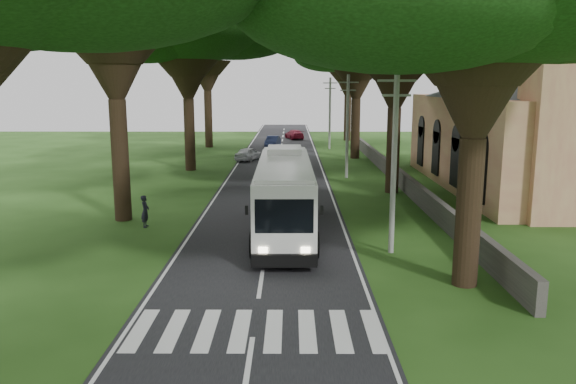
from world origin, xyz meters
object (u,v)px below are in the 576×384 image
distant_car_b (273,141)px  pedestrian (145,211)px  church (532,119)px  distant_car_c (294,134)px  distant_car_a (248,154)px  coach_bus (285,194)px  pole_near (394,158)px  pole_mid (347,125)px  pole_far (330,112)px

distant_car_b → pedestrian: size_ratio=2.29×
church → distant_car_c: (-16.27, 36.09, -4.25)m
distant_car_a → distant_car_c: 22.12m
coach_bus → distant_car_c: size_ratio=2.86×
pole_near → distant_car_a: bearing=105.8°
pole_mid → coach_bus: (-4.70, -16.66, -2.22)m
distant_car_a → distant_car_b: distant_car_a is taller
pedestrian → pole_far: bearing=-17.4°
distant_car_c → pole_far: bearing=92.7°
pole_near → pole_mid: (0.00, 20.00, 0.00)m
church → pole_far: size_ratio=3.00×
pedestrian → distant_car_b: bearing=-7.0°
pole_far → distant_car_b: 7.75m
church → pole_far: church is taller
church → distant_car_c: church is taller
coach_bus → distant_car_b: size_ratio=3.25×
church → distant_car_b: (-18.89, 26.73, -4.25)m
distant_car_a → distant_car_b: size_ratio=0.99×
distant_car_c → coach_bus: bearing=73.2°
pole_mid → distant_car_c: size_ratio=1.85×
pole_far → distant_car_a: size_ratio=2.13×
church → coach_bus: church is taller
pole_far → coach_bus: (-4.70, -36.66, -2.22)m
pole_mid → distant_car_b: pole_mid is taller
pole_far → pedestrian: bearing=-108.5°
pole_near → pole_far: bearing=90.0°
distant_car_b → distant_car_c: size_ratio=0.88×
pole_mid → distant_car_b: size_ratio=2.10×
coach_bus → distant_car_b: (-1.82, 38.94, -1.30)m
pole_far → church: bearing=-63.2°
pole_mid → pole_far: size_ratio=1.00×
distant_car_c → distant_car_b: bearing=58.6°
coach_bus → pedestrian: 7.36m
pole_far → distant_car_c: (-3.91, 11.63, -3.52)m
distant_car_c → pedestrian: (-7.98, -47.21, 0.17)m
distant_car_a → pedestrian: size_ratio=2.26×
pole_near → distant_car_c: bearing=94.3°
church → pole_mid: bearing=160.2°
church → pedestrian: 26.99m
pole_near → pedestrian: pole_near is taller
pole_mid → pedestrian: size_ratio=4.82×
distant_car_a → coach_bus: bearing=117.3°
coach_bus → pedestrian: coach_bus is taller
distant_car_a → pedestrian: bearing=101.6°
church → pole_far: bearing=116.8°
pole_mid → distant_car_a: size_ratio=2.13×
pole_mid → distant_car_a: 13.58m
pole_near → pole_far: (0.00, 40.00, 0.00)m
distant_car_b → pole_far: bearing=-11.0°
distant_car_b → pedestrian: pedestrian is taller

